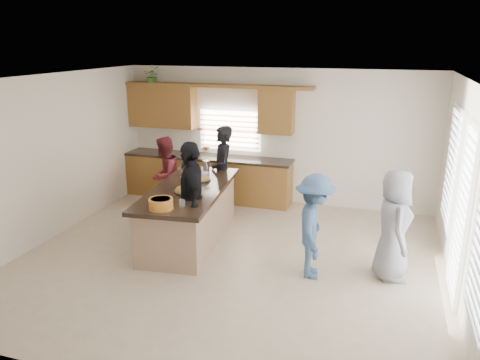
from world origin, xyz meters
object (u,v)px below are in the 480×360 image
(island, at_px, (190,215))
(woman_left_front, at_px, (191,198))
(salad_bowl, at_px, (161,203))
(woman_left_back, at_px, (223,172))
(woman_right_back, at_px, (314,227))
(woman_right_front, at_px, (394,225))
(woman_left_mid, at_px, (165,176))

(island, height_order, woman_left_front, woman_left_front)
(salad_bowl, distance_m, woman_left_back, 2.39)
(island, height_order, woman_right_back, woman_right_back)
(woman_right_front, bearing_deg, woman_left_mid, 62.22)
(island, relative_size, woman_right_front, 1.73)
(island, bearing_deg, woman_left_mid, 127.30)
(salad_bowl, relative_size, woman_left_front, 0.19)
(woman_left_front, xyz_separation_m, woman_right_front, (3.08, 0.07, -0.11))
(woman_left_back, bearing_deg, woman_right_back, 19.38)
(woman_left_back, bearing_deg, island, -33.96)
(woman_left_mid, height_order, woman_right_front, woman_right_front)
(woman_left_back, bearing_deg, woman_left_mid, -104.45)
(woman_left_front, relative_size, woman_right_back, 1.20)
(island, xyz_separation_m, salad_bowl, (0.04, -1.09, 0.59))
(salad_bowl, bearing_deg, island, 91.94)
(salad_bowl, xyz_separation_m, woman_left_mid, (-1.00, 2.12, -0.26))
(woman_left_front, distance_m, woman_right_back, 2.02)
(salad_bowl, xyz_separation_m, woman_right_back, (2.19, 0.44, -0.27))
(woman_right_front, bearing_deg, woman_left_back, 52.70)
(woman_right_back, bearing_deg, woman_right_front, -82.27)
(woman_left_mid, distance_m, woman_left_front, 1.89)
(salad_bowl, xyz_separation_m, woman_right_front, (3.27, 0.74, -0.23))
(woman_left_mid, xyz_separation_m, woman_right_front, (4.28, -1.39, 0.03))
(salad_bowl, relative_size, woman_left_back, 0.20)
(salad_bowl, bearing_deg, woman_right_front, 12.66)
(island, height_order, woman_left_back, woman_left_back)
(island, relative_size, salad_bowl, 7.85)
(island, xyz_separation_m, woman_left_mid, (-0.97, 1.03, 0.33))
(woman_left_mid, distance_m, woman_right_front, 4.50)
(island, distance_m, woman_left_front, 0.67)
(woman_left_back, relative_size, woman_right_back, 1.15)
(island, xyz_separation_m, woman_right_back, (2.23, -0.65, 0.32))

